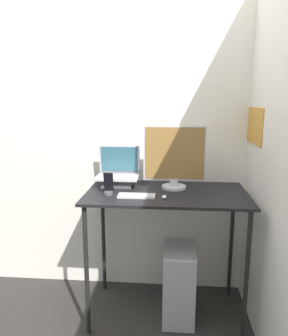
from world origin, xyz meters
TOP-DOWN VIEW (x-y plane):
  - wall_back at (0.00, 0.76)m, footprint 6.00×0.05m
  - wall_side_right at (0.68, 0.00)m, footprint 0.06×6.00m
  - desk at (0.00, 0.34)m, footprint 1.19×0.67m
  - laptop at (-0.39, 0.50)m, footprint 0.33×0.26m
  - monitor at (0.05, 0.45)m, footprint 0.47×0.19m
  - keyboard at (-0.21, 0.20)m, footprint 0.26×0.11m
  - mouse at (-0.01, 0.18)m, footprint 0.03×0.05m
  - cell_phone at (-0.42, 0.24)m, footprint 0.07×0.07m
  - computer_tower at (0.10, 0.28)m, footprint 0.24×0.37m

SIDE VIEW (x-z plane):
  - computer_tower at x=0.10m, z-range 0.00..0.58m
  - desk at x=0.00m, z-range 0.39..1.39m
  - keyboard at x=-0.21m, z-range 1.00..1.01m
  - mouse at x=-0.01m, z-range 1.00..1.02m
  - cell_phone at x=-0.42m, z-range 0.97..1.13m
  - laptop at x=-0.39m, z-range 0.92..1.23m
  - monitor at x=0.05m, z-range 0.98..1.47m
  - wall_back at x=0.00m, z-range 0.00..2.60m
  - wall_side_right at x=0.68m, z-range 0.00..2.60m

